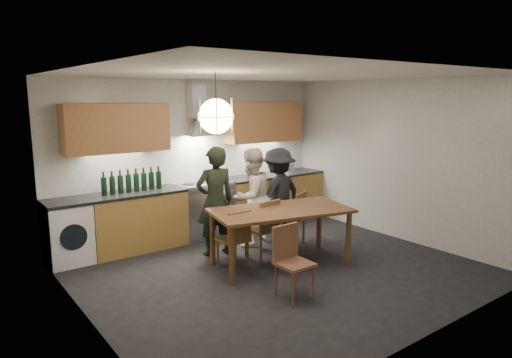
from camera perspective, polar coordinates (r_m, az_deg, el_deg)
ground at (r=6.35m, az=2.64°, el=-11.18°), size 5.00×5.00×0.00m
room_shell at (r=5.94m, az=2.77°, el=4.32°), size 5.02×4.52×2.61m
counter_run at (r=7.76m, az=-6.38°, el=-3.74°), size 5.00×0.62×0.90m
range_stove at (r=7.75m, az=-6.51°, el=-3.83°), size 0.90×0.60×0.92m
wall_fixtures at (r=7.63m, az=-7.19°, el=6.83°), size 4.30×0.54×1.10m
pendant_lamp at (r=5.25m, az=-5.02°, el=7.80°), size 0.43×0.43×0.70m
dining_table at (r=6.31m, az=3.09°, el=-4.58°), size 2.06×1.35×0.80m
chair_back_left at (r=6.22m, az=-2.55°, el=-7.07°), size 0.37×0.37×0.82m
chair_back_mid at (r=6.60m, az=1.14°, el=-5.78°), size 0.44×0.44×0.87m
chair_back_right at (r=7.24m, az=4.96°, el=-4.46°), size 0.50×0.50×0.85m
chair_front at (r=5.43m, az=4.30°, el=-9.57°), size 0.38×0.38×0.84m
person_left at (r=6.71m, az=-5.12°, el=-2.78°), size 0.64×0.47×1.62m
person_mid at (r=7.13m, az=-0.59°, el=-2.30°), size 0.87×0.75×1.54m
person_right at (r=7.42m, az=2.77°, el=-1.92°), size 1.05×0.71×1.51m
mixing_bowl at (r=8.11m, az=-0.31°, el=0.44°), size 0.29×0.29×0.07m
stock_pot at (r=8.75m, az=4.19°, el=1.34°), size 0.23×0.23×0.13m
wine_bottles at (r=7.13m, az=-15.21°, el=-0.18°), size 0.94×0.08×0.35m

